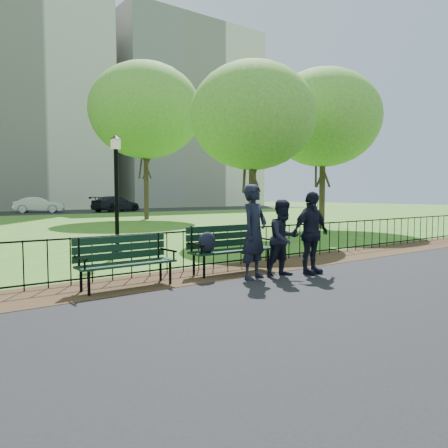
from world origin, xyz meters
TOP-DOWN VIEW (x-y plane):
  - ground at (0.00, 0.00)m, footprint 120.00×120.00m
  - dirt_strip at (0.00, 1.50)m, footprint 60.00×1.60m
  - iron_fence at (0.00, 2.00)m, footprint 24.06×0.06m
  - apartment_east at (26.00, 48.00)m, footprint 20.00×15.00m
  - park_bench_main at (-0.44, 1.34)m, footprint 1.95×0.64m
  - park_bench_left_a at (-2.65, 1.31)m, footprint 1.80×0.60m
  - lamppost at (-1.19, 5.10)m, footprint 0.29×0.29m
  - tree_near_e at (4.98, 6.74)m, footprint 4.76×4.76m
  - tree_mid_e at (10.67, 8.20)m, footprint 5.50×5.50m
  - tree_far_e at (7.34, 20.36)m, footprint 7.35×7.35m
  - person_left at (-0.28, 0.50)m, footprint 0.79×0.63m
  - person_mid at (0.37, 0.34)m, footprint 0.78×0.43m
  - person_right at (1.02, 0.20)m, footprint 1.03×0.45m
  - sedan_silver at (4.07, 34.68)m, footprint 4.38×2.99m
  - sedan_dark at (10.43, 32.78)m, footprint 5.37×3.64m

SIDE VIEW (x-z plane):
  - ground at x=0.00m, z-range 0.00..0.00m
  - dirt_strip at x=0.00m, z-range 0.01..0.02m
  - iron_fence at x=0.00m, z-range 0.00..1.00m
  - park_bench_left_a at x=-2.65m, z-range 0.07..1.09m
  - park_bench_main at x=-0.44m, z-range 0.11..1.21m
  - sedan_silver at x=4.07m, z-range 0.01..1.38m
  - sedan_dark at x=10.43m, z-range 0.01..1.46m
  - person_mid at x=0.37m, z-range 0.01..1.58m
  - person_right at x=1.02m, z-range 0.01..1.74m
  - person_left at x=-0.28m, z-range 0.01..1.88m
  - lamppost at x=-1.19m, z-range 0.15..3.39m
  - tree_near_e at x=4.98m, z-range 1.29..7.93m
  - tree_mid_e at x=10.67m, z-range 1.49..9.15m
  - tree_far_e at x=7.34m, z-range 1.99..12.23m
  - apartment_east at x=26.00m, z-range 0.00..24.00m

